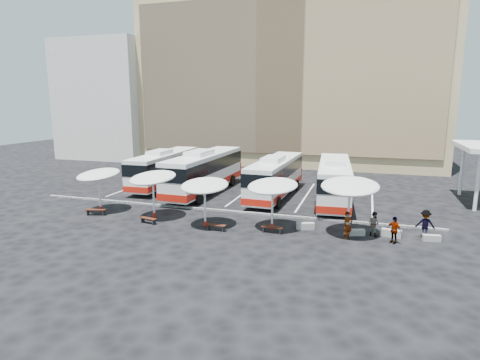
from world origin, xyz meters
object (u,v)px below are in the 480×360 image
(bus_2, at_px, (276,176))
(passenger_3, at_px, (425,224))
(bus_1, at_px, (205,170))
(wood_bench_1, at_px, (148,219))
(bus_0, at_px, (165,167))
(conc_bench_1, at_px, (356,232))
(conc_bench_0, at_px, (305,226))
(passenger_0, at_px, (348,226))
(wood_bench_3, at_px, (272,228))
(sunshade_1, at_px, (153,178))
(bus_3, at_px, (334,180))
(sunshade_3, at_px, (273,186))
(sunshade_0, at_px, (98,175))
(wood_bench_2, at_px, (216,226))
(passenger_2, at_px, (394,230))
(wood_bench_0, at_px, (96,211))
(conc_bench_2, at_px, (391,233))
(passenger_1, at_px, (374,224))
(sunshade_2, at_px, (205,186))
(sunshade_4, at_px, (350,186))
(conc_bench_3, at_px, (432,238))

(bus_2, bearing_deg, passenger_3, -33.28)
(bus_1, relative_size, wood_bench_1, 9.50)
(bus_0, xyz_separation_m, conc_bench_1, (19.91, -10.55, -1.80))
(wood_bench_1, height_order, conc_bench_1, wood_bench_1)
(conc_bench_0, relative_size, passenger_0, 0.67)
(wood_bench_3, bearing_deg, sunshade_1, 175.11)
(bus_1, distance_m, bus_3, 12.43)
(bus_0, bearing_deg, sunshade_3, -39.55)
(bus_2, bearing_deg, bus_0, 176.04)
(sunshade_0, bearing_deg, wood_bench_2, -9.60)
(passenger_2, bearing_deg, wood_bench_0, -138.58)
(wood_bench_0, distance_m, conc_bench_1, 19.84)
(wood_bench_0, relative_size, passenger_0, 0.89)
(sunshade_0, bearing_deg, passenger_3, 2.23)
(conc_bench_0, xyz_separation_m, passenger_3, (7.75, 0.60, 0.71))
(wood_bench_1, relative_size, passenger_3, 0.76)
(wood_bench_0, height_order, conc_bench_2, conc_bench_2)
(wood_bench_1, distance_m, passenger_1, 15.95)
(bus_0, height_order, conc_bench_2, bus_0)
(passenger_1, bearing_deg, sunshade_2, 42.03)
(sunshade_2, height_order, sunshade_3, sunshade_3)
(passenger_2, xyz_separation_m, passenger_3, (2.01, 1.71, 0.07))
(sunshade_2, xyz_separation_m, sunshade_3, (4.72, 0.85, 0.10))
(wood_bench_3, height_order, conc_bench_2, conc_bench_2)
(bus_2, bearing_deg, wood_bench_2, -96.73)
(sunshade_4, bearing_deg, conc_bench_3, 4.94)
(sunshade_2, bearing_deg, conc_bench_0, 12.43)
(bus_3, bearing_deg, passenger_1, -73.49)
(sunshade_4, relative_size, wood_bench_1, 2.89)
(bus_0, relative_size, conc_bench_0, 10.00)
(bus_3, bearing_deg, sunshade_1, -148.89)
(bus_3, relative_size, sunshade_4, 3.09)
(sunshade_1, height_order, passenger_3, sunshade_1)
(sunshade_3, relative_size, conc_bench_3, 4.03)
(passenger_2, bearing_deg, wood_bench_1, -135.97)
(conc_bench_2, bearing_deg, passenger_3, 12.64)
(passenger_0, relative_size, passenger_1, 1.12)
(bus_0, xyz_separation_m, wood_bench_1, (5.21, -12.44, -1.68))
(conc_bench_1, xyz_separation_m, passenger_0, (-0.55, -0.97, 0.72))
(bus_0, xyz_separation_m, passenger_1, (21.00, -10.25, -1.18))
(wood_bench_0, bearing_deg, sunshade_0, 108.58)
(sunshade_0, bearing_deg, sunshade_3, -1.32)
(conc_bench_0, xyz_separation_m, conc_bench_1, (3.47, -0.28, -0.03))
(passenger_1, bearing_deg, conc_bench_2, -139.92)
(wood_bench_3, xyz_separation_m, conc_bench_1, (5.51, 1.21, -0.14))
(passenger_0, distance_m, passenger_3, 5.18)
(wood_bench_1, relative_size, passenger_1, 0.86)
(passenger_0, bearing_deg, wood_bench_2, 146.50)
(wood_bench_0, xyz_separation_m, conc_bench_1, (19.80, 1.20, -0.17))
(bus_2, xyz_separation_m, wood_bench_3, (2.15, -10.51, -1.66))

